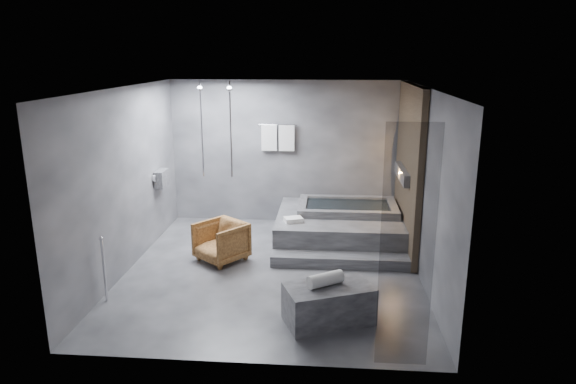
{
  "coord_description": "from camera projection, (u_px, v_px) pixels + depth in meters",
  "views": [
    {
      "loc": [
        0.84,
        -7.38,
        3.27
      ],
      "look_at": [
        0.22,
        0.3,
        1.19
      ],
      "focal_mm": 32.0,
      "sensor_mm": 36.0,
      "label": 1
    }
  ],
  "objects": [
    {
      "name": "rolled_towel",
      "position": [
        325.0,
        279.0,
        6.36
      ],
      "size": [
        0.48,
        0.39,
        0.17
      ],
      "primitive_type": "cylinder",
      "rotation": [
        0.0,
        1.57,
        0.57
      ],
      "color": "white",
      "rests_on": "concrete_bench"
    },
    {
      "name": "driftwood_chair",
      "position": [
        221.0,
        242.0,
        8.32
      ],
      "size": [
        0.99,
        0.99,
        0.65
      ],
      "primitive_type": "imported",
      "rotation": [
        0.0,
        0.0,
        -0.68
      ],
      "color": "#4E2D13",
      "rests_on": "ground"
    },
    {
      "name": "room",
      "position": [
        299.0,
        159.0,
        7.77
      ],
      "size": [
        5.0,
        5.04,
        2.82
      ],
      "color": "#2F2F32",
      "rests_on": "ground"
    },
    {
      "name": "deck_towel",
      "position": [
        293.0,
        220.0,
        8.73
      ],
      "size": [
        0.35,
        0.31,
        0.08
      ],
      "primitive_type": "cube",
      "rotation": [
        0.0,
        0.0,
        0.34
      ],
      "color": "white",
      "rests_on": "tub_deck"
    },
    {
      "name": "concrete_bench",
      "position": [
        329.0,
        304.0,
        6.43
      ],
      "size": [
        1.22,
        0.95,
        0.48
      ],
      "primitive_type": "cube",
      "rotation": [
        0.0,
        0.0,
        0.38
      ],
      "color": "#343436",
      "rests_on": "ground"
    },
    {
      "name": "tub_step",
      "position": [
        340.0,
        260.0,
        8.17
      ],
      "size": [
        2.2,
        0.36,
        0.18
      ],
      "primitive_type": "cube",
      "color": "#353537",
      "rests_on": "ground"
    },
    {
      "name": "tub_deck",
      "position": [
        339.0,
        227.0,
        9.26
      ],
      "size": [
        2.2,
        2.0,
        0.5
      ],
      "primitive_type": "cube",
      "color": "#353537",
      "rests_on": "ground"
    }
  ]
}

